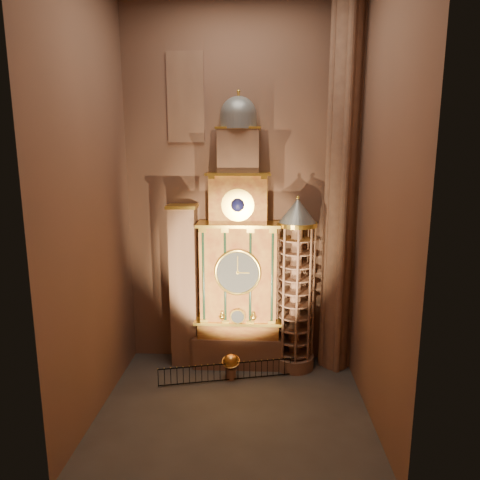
{
  "coord_description": "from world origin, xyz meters",
  "views": [
    {
      "loc": [
        1.28,
        -20.45,
        13.09
      ],
      "look_at": [
        0.18,
        3.0,
        8.46
      ],
      "focal_mm": 32.0,
      "sensor_mm": 36.0,
      "label": 1
    }
  ],
  "objects_px": {
    "astronomical_clock": "(239,262)",
    "portrait_tower": "(184,285)",
    "stair_turret": "(296,286)",
    "celestial_globe": "(231,364)",
    "iron_railing": "(229,372)"
  },
  "relations": [
    {
      "from": "astronomical_clock",
      "to": "stair_turret",
      "type": "xyz_separation_m",
      "value": [
        3.5,
        -0.26,
        -1.41
      ]
    },
    {
      "from": "astronomical_clock",
      "to": "stair_turret",
      "type": "distance_m",
      "value": 3.78
    },
    {
      "from": "stair_turret",
      "to": "celestial_globe",
      "type": "distance_m",
      "value": 6.06
    },
    {
      "from": "astronomical_clock",
      "to": "iron_railing",
      "type": "height_order",
      "value": "astronomical_clock"
    },
    {
      "from": "astronomical_clock",
      "to": "iron_railing",
      "type": "xyz_separation_m",
      "value": [
        -0.45,
        -2.26,
        -6.09
      ]
    },
    {
      "from": "astronomical_clock",
      "to": "portrait_tower",
      "type": "distance_m",
      "value": 3.73
    },
    {
      "from": "astronomical_clock",
      "to": "stair_turret",
      "type": "height_order",
      "value": "astronomical_clock"
    },
    {
      "from": "portrait_tower",
      "to": "celestial_globe",
      "type": "xyz_separation_m",
      "value": [
        3.04,
        -2.01,
        -4.21
      ]
    },
    {
      "from": "astronomical_clock",
      "to": "portrait_tower",
      "type": "relative_size",
      "value": 1.64
    },
    {
      "from": "astronomical_clock",
      "to": "celestial_globe",
      "type": "bearing_deg",
      "value": -100.27
    },
    {
      "from": "portrait_tower",
      "to": "iron_railing",
      "type": "bearing_deg",
      "value": -37.69
    },
    {
      "from": "stair_turret",
      "to": "iron_railing",
      "type": "xyz_separation_m",
      "value": [
        -3.95,
        -2.0,
        -4.68
      ]
    },
    {
      "from": "astronomical_clock",
      "to": "iron_railing",
      "type": "distance_m",
      "value": 6.52
    },
    {
      "from": "portrait_tower",
      "to": "iron_railing",
      "type": "relative_size",
      "value": 1.27
    },
    {
      "from": "stair_turret",
      "to": "iron_railing",
      "type": "bearing_deg",
      "value": -153.18
    }
  ]
}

